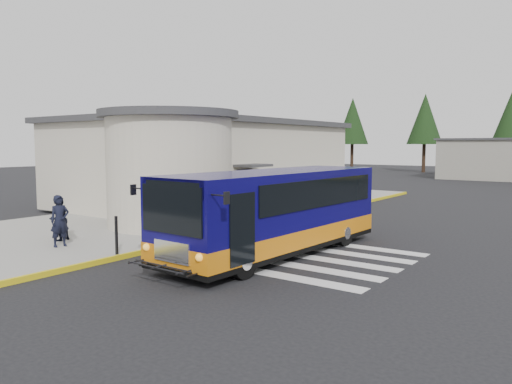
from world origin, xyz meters
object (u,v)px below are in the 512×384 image
Objects in this scene: transit_bus at (275,215)px; pedestrian_b at (59,219)px; pedestrian_a at (60,221)px; bollard at (116,235)px.

transit_bus reaches higher than pedestrian_b.
transit_bus is 7.19m from pedestrian_a.
pedestrian_b reaches higher than bollard.
bollard is (3.46, -0.22, -0.17)m from pedestrian_b.
transit_bus is 5.02m from bollard.
pedestrian_b is at bearing 176.32° from bollard.
pedestrian_a is (-6.10, -3.79, -0.28)m from transit_bus.
bollard is at bearing -134.11° from transit_bus.
bollard is at bearing 75.68° from pedestrian_b.
pedestrian_a is at bearing 48.88° from pedestrian_b.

